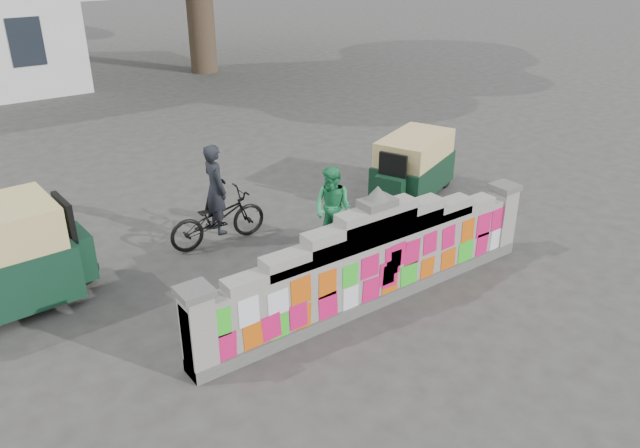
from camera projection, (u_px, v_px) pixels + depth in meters
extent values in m
plane|color=#383533|center=(373.00, 302.00, 10.02)|extent=(100.00, 100.00, 0.00)
cube|color=#4C4C49|center=(373.00, 297.00, 9.98)|extent=(6.40, 0.42, 0.20)
cube|color=gray|center=(374.00, 270.00, 9.77)|extent=(6.40, 0.32, 1.00)
cube|color=gray|center=(376.00, 237.00, 9.52)|extent=(5.20, 0.32, 0.14)
cube|color=gray|center=(376.00, 233.00, 9.49)|extent=(4.00, 0.32, 0.28)
cube|color=gray|center=(376.00, 228.00, 9.46)|extent=(2.60, 0.32, 0.44)
cube|color=gray|center=(376.00, 224.00, 9.43)|extent=(1.40, 0.32, 0.58)
cube|color=#4C4C49|center=(377.00, 203.00, 9.28)|extent=(0.55, 0.36, 0.12)
cone|color=#4C4C49|center=(378.00, 193.00, 9.21)|extent=(0.36, 0.36, 0.22)
cube|color=gray|center=(199.00, 335.00, 8.15)|extent=(0.36, 0.40, 1.24)
cube|color=#4C4C49|center=(194.00, 292.00, 7.87)|extent=(0.44, 0.44, 0.10)
cube|color=gray|center=(500.00, 221.00, 11.37)|extent=(0.36, 0.40, 1.24)
cube|color=#4C4C49|center=(505.00, 187.00, 11.08)|extent=(0.44, 0.44, 0.10)
imported|color=black|center=(218.00, 219.00, 11.72)|extent=(1.94, 0.74, 1.01)
imported|color=black|center=(216.00, 201.00, 11.57)|extent=(0.43, 0.64, 1.71)
imported|color=#299757|center=(333.00, 208.00, 11.46)|extent=(0.82, 0.92, 1.58)
cube|color=#103221|center=(71.00, 254.00, 10.22)|extent=(0.58, 0.80, 0.77)
cube|color=black|center=(64.00, 217.00, 9.93)|extent=(0.12, 0.78, 0.66)
cylinder|color=black|center=(81.00, 270.00, 10.42)|extent=(0.56, 0.16, 0.55)
cube|color=black|center=(413.00, 174.00, 13.93)|extent=(2.40, 1.87, 0.71)
cube|color=tan|center=(415.00, 147.00, 13.67)|extent=(2.22, 1.76, 0.53)
cube|color=black|center=(392.00, 190.00, 13.08)|extent=(0.64, 0.74, 0.62)
cube|color=black|center=(393.00, 166.00, 12.85)|extent=(0.30, 0.60, 0.53)
cylinder|color=black|center=(389.00, 203.00, 13.12)|extent=(0.45, 0.27, 0.44)
cylinder|color=black|center=(407.00, 170.00, 14.88)|extent=(0.45, 0.27, 0.44)
cylinder|color=black|center=(446.00, 178.00, 14.42)|extent=(0.45, 0.27, 0.44)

